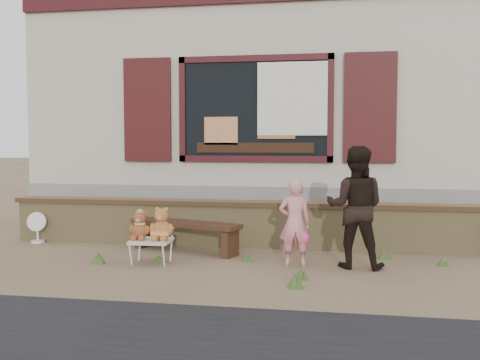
% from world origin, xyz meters
% --- Properties ---
extents(ground, '(80.00, 80.00, 0.00)m').
position_xyz_m(ground, '(0.00, 0.00, 0.00)').
color(ground, brown).
rests_on(ground, ground).
extents(shopfront, '(8.04, 5.13, 4.00)m').
position_xyz_m(shopfront, '(0.00, 4.49, 2.00)').
color(shopfront, gray).
rests_on(shopfront, ground).
extents(brick_wall, '(7.10, 0.36, 0.67)m').
position_xyz_m(brick_wall, '(0.00, 1.00, 0.34)').
color(brick_wall, tan).
rests_on(brick_wall, ground).
extents(bench, '(1.68, 0.87, 0.42)m').
position_xyz_m(bench, '(-0.75, 0.47, 0.31)').
color(bench, '#341E12').
rests_on(bench, ground).
extents(folding_chair, '(0.52, 0.46, 0.30)m').
position_xyz_m(folding_chair, '(-0.97, -0.32, 0.27)').
color(folding_chair, beige).
rests_on(folding_chair, ground).
extents(teddy_bear_left, '(0.28, 0.25, 0.37)m').
position_xyz_m(teddy_bear_left, '(-1.11, -0.33, 0.49)').
color(teddy_bear_left, brown).
rests_on(teddy_bear_left, folding_chair).
extents(teddy_bear_right, '(0.32, 0.28, 0.42)m').
position_xyz_m(teddy_bear_right, '(-0.83, -0.31, 0.51)').
color(teddy_bear_right, '#965D29').
rests_on(teddy_bear_right, folding_chair).
extents(child, '(0.42, 0.30, 1.07)m').
position_xyz_m(child, '(0.82, -0.15, 0.54)').
color(child, pink).
rests_on(child, ground).
extents(adult, '(0.78, 0.64, 1.48)m').
position_xyz_m(adult, '(1.55, -0.10, 0.74)').
color(adult, black).
rests_on(adult, ground).
extents(fan_left, '(0.30, 0.20, 0.47)m').
position_xyz_m(fan_left, '(-3.14, 0.75, 0.23)').
color(fan_left, white).
rests_on(fan_left, ground).
extents(grass_tufts, '(4.38, 1.82, 0.16)m').
position_xyz_m(grass_tufts, '(0.25, -0.37, 0.07)').
color(grass_tufts, '#3B5421').
rests_on(grass_tufts, ground).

